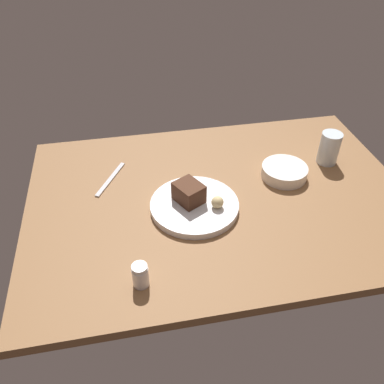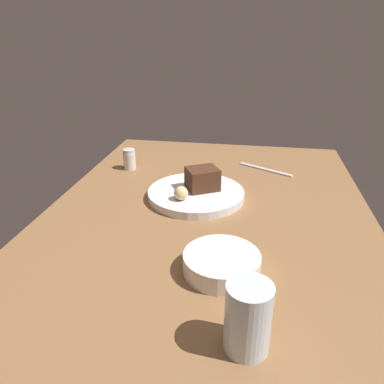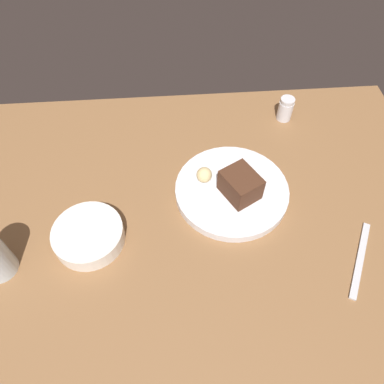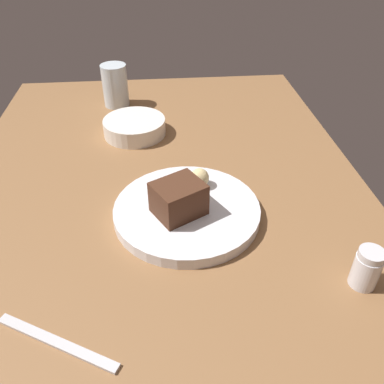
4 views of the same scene
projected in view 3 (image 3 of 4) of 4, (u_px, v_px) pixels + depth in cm
name	position (u px, v px, depth cm)	size (l,w,h in cm)	color
dining_table	(195.00, 214.00, 85.18)	(120.00, 84.00, 3.00)	brown
dessert_plate	(232.00, 191.00, 86.10)	(26.84, 26.84, 2.17)	silver
chocolate_cake_slice	(240.00, 185.00, 81.95)	(8.34, 6.99, 6.06)	#472819
bread_roll	(204.00, 175.00, 85.24)	(3.70, 3.70, 3.70)	#DBC184
salt_shaker	(285.00, 109.00, 100.23)	(4.07, 4.07, 6.77)	silver
side_bowl	(89.00, 235.00, 77.81)	(15.16, 15.16, 3.96)	white
butter_knife	(360.00, 259.00, 76.34)	(19.00, 1.40, 0.50)	silver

